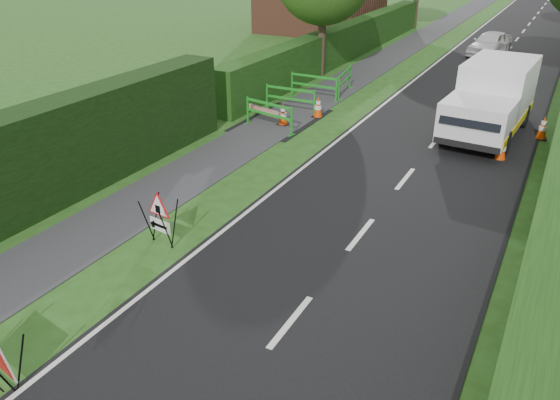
% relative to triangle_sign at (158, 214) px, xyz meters
% --- Properties ---
extents(ground, '(120.00, 120.00, 0.00)m').
position_rel_triangle_sign_xyz_m(ground, '(1.24, -2.03, -0.75)').
color(ground, '#254814').
rests_on(ground, ground).
extents(road_surface, '(6.00, 90.00, 0.02)m').
position_rel_triangle_sign_xyz_m(road_surface, '(3.74, 32.97, -0.75)').
color(road_surface, black).
rests_on(road_surface, ground).
extents(footpath, '(2.00, 90.00, 0.02)m').
position_rel_triangle_sign_xyz_m(footpath, '(-1.76, 32.97, -0.74)').
color(footpath, '#2D2D30').
rests_on(footpath, ground).
extents(hedge_west_far, '(1.00, 24.00, 1.80)m').
position_rel_triangle_sign_xyz_m(hedge_west_far, '(-3.76, 19.97, -0.75)').
color(hedge_west_far, '#14380F').
rests_on(hedge_west_far, ground).
extents(triangle_sign, '(0.83, 0.83, 1.08)m').
position_rel_triangle_sign_xyz_m(triangle_sign, '(0.00, 0.00, 0.00)').
color(triangle_sign, black).
rests_on(triangle_sign, ground).
extents(works_van, '(2.36, 5.31, 2.36)m').
position_rel_triangle_sign_xyz_m(works_van, '(5.07, 10.94, 0.50)').
color(works_van, silver).
rests_on(works_van, ground).
extents(traffic_cone_0, '(0.38, 0.38, 0.79)m').
position_rel_triangle_sign_xyz_m(traffic_cone_0, '(5.84, 8.73, -0.36)').
color(traffic_cone_0, black).
rests_on(traffic_cone_0, ground).
extents(traffic_cone_1, '(0.38, 0.38, 0.79)m').
position_rel_triangle_sign_xyz_m(traffic_cone_1, '(6.76, 11.28, -0.36)').
color(traffic_cone_1, black).
rests_on(traffic_cone_1, ground).
extents(traffic_cone_2, '(0.38, 0.38, 0.79)m').
position_rel_triangle_sign_xyz_m(traffic_cone_2, '(5.94, 13.60, -0.36)').
color(traffic_cone_2, black).
rests_on(traffic_cone_2, ground).
extents(traffic_cone_3, '(0.38, 0.38, 0.79)m').
position_rel_triangle_sign_xyz_m(traffic_cone_3, '(-1.47, 8.54, -0.36)').
color(traffic_cone_3, black).
rests_on(traffic_cone_3, ground).
extents(traffic_cone_4, '(0.38, 0.38, 0.79)m').
position_rel_triangle_sign_xyz_m(traffic_cone_4, '(-0.74, 9.93, -0.36)').
color(traffic_cone_4, black).
rests_on(traffic_cone_4, ground).
extents(ped_barrier_0, '(2.09, 0.77, 1.00)m').
position_rel_triangle_sign_xyz_m(ped_barrier_0, '(-1.65, 7.86, -0.12)').
color(ped_barrier_0, '#1A8F1E').
rests_on(ped_barrier_0, ground).
extents(ped_barrier_1, '(2.06, 0.36, 1.00)m').
position_rel_triangle_sign_xyz_m(ped_barrier_1, '(-1.89, 9.93, -0.12)').
color(ped_barrier_1, '#1A8F1E').
rests_on(ped_barrier_1, ground).
extents(ped_barrier_2, '(2.06, 0.37, 1.00)m').
position_rel_triangle_sign_xyz_m(ped_barrier_2, '(-1.93, 12.12, -0.12)').
color(ped_barrier_2, '#1A8F1E').
rests_on(ped_barrier_2, ground).
extents(ped_barrier_3, '(0.65, 2.09, 1.00)m').
position_rel_triangle_sign_xyz_m(ped_barrier_3, '(-1.11, 13.41, -0.12)').
color(ped_barrier_3, '#1A8F1E').
rests_on(ped_barrier_3, ground).
extents(redwhite_plank, '(1.45, 0.46, 0.25)m').
position_rel_triangle_sign_xyz_m(redwhite_plank, '(-2.17, 8.40, -0.75)').
color(redwhite_plank, red).
rests_on(redwhite_plank, ground).
extents(hatchback_car, '(2.18, 3.95, 1.27)m').
position_rel_triangle_sign_xyz_m(hatchback_car, '(2.94, 24.64, -0.11)').
color(hatchback_car, silver).
rests_on(hatchback_car, ground).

